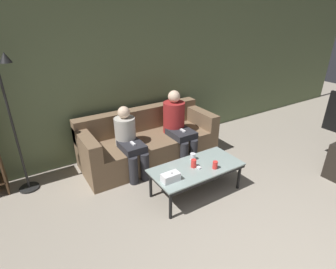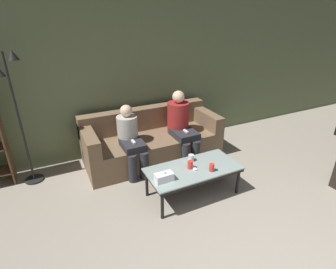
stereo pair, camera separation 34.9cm
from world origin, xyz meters
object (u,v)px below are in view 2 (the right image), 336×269
seated_person_left_end (130,138)px  seated_person_mid_left (181,124)px  coffee_table (193,171)px  cup_near_right (212,168)px  standing_lamp (18,107)px  tissue_box (164,177)px  game_remote (193,167)px  cup_near_left (191,158)px  cup_far_center (190,165)px  couch (152,141)px

seated_person_left_end → seated_person_mid_left: 0.87m
coffee_table → cup_near_right: size_ratio=11.93×
standing_lamp → seated_person_left_end: 1.53m
tissue_box → game_remote: tissue_box is taller
coffee_table → game_remote: 0.05m
cup_near_left → standing_lamp: standing_lamp is taller
cup_near_right → cup_far_center: size_ratio=0.93×
tissue_box → coffee_table: bearing=10.5°
couch → seated_person_left_end: 0.55m
cup_near_right → tissue_box: bearing=173.3°
game_remote → seated_person_mid_left: (0.34, 0.97, 0.19)m
coffee_table → seated_person_mid_left: size_ratio=1.08×
game_remote → seated_person_mid_left: seated_person_mid_left is taller
game_remote → seated_person_mid_left: bearing=70.6°
cup_near_left → game_remote: size_ratio=0.60×
tissue_box → standing_lamp: bearing=135.8°
couch → coffee_table: (0.09, -1.17, 0.07)m
standing_lamp → seated_person_left_end: (1.37, -0.37, -0.58)m
cup_near_left → cup_near_right: cup_near_right is taller
cup_near_left → standing_lamp: size_ratio=0.05×
couch → tissue_box: couch is taller
game_remote → seated_person_left_end: bearing=119.1°
cup_far_center → seated_person_mid_left: 1.04m
couch → cup_near_right: size_ratio=21.46×
couch → seated_person_left_end: (-0.43, -0.22, 0.25)m
cup_near_left → seated_person_mid_left: seated_person_mid_left is taller
couch → seated_person_left_end: seated_person_left_end is taller
couch → game_remote: couch is taller
tissue_box → seated_person_left_end: 1.03m
seated_person_mid_left → cup_far_center: bearing=-111.9°
cup_far_center → cup_near_left: bearing=55.8°
cup_far_center → tissue_box: (-0.42, -0.10, -0.00)m
cup_near_right → game_remote: cup_near_right is taller
cup_near_right → cup_far_center: cup_far_center is taller
couch → cup_near_right: 1.36m
seated_person_left_end → seated_person_mid_left: bearing=1.6°
game_remote → seated_person_left_end: 1.09m
couch → seated_person_mid_left: 0.57m
coffee_table → tissue_box: bearing=-169.5°
cup_near_right → tissue_box: tissue_box is taller
coffee_table → seated_person_mid_left: seated_person_mid_left is taller
tissue_box → seated_person_left_end: (-0.07, 1.03, 0.09)m
seated_person_mid_left → couch: bearing=155.2°
cup_near_right → seated_person_left_end: bearing=122.3°
seated_person_left_end → cup_far_center: bearing=-62.6°
cup_far_center → game_remote: cup_far_center is taller
seated_person_left_end → tissue_box: bearing=-86.4°
coffee_table → tissue_box: tissue_box is taller
cup_far_center → standing_lamp: standing_lamp is taller
couch → coffee_table: couch is taller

